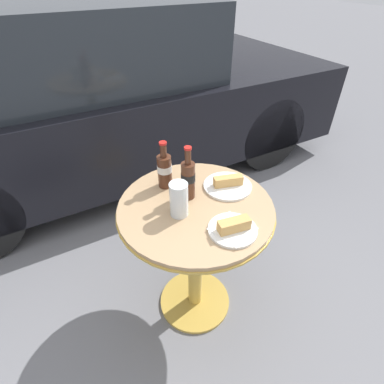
{
  "coord_description": "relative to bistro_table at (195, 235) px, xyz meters",
  "views": [
    {
      "loc": [
        -0.51,
        -0.89,
        1.62
      ],
      "look_at": [
        0.0,
        0.04,
        0.81
      ],
      "focal_mm": 28.0,
      "sensor_mm": 36.0,
      "label": 1
    }
  ],
  "objects": [
    {
      "name": "drinking_glass",
      "position": [
        -0.09,
        -0.02,
        0.26
      ],
      "size": [
        0.08,
        0.08,
        0.16
      ],
      "color": "black",
      "rests_on": "bistro_table"
    },
    {
      "name": "parked_car",
      "position": [
        0.08,
        1.81,
        0.1
      ],
      "size": [
        3.97,
        1.78,
        1.41
      ],
      "color": "black",
      "rests_on": "ground_plane"
    },
    {
      "name": "ground_plane",
      "position": [
        0.0,
        0.0,
        -0.56
      ],
      "size": [
        30.0,
        30.0,
        0.0
      ],
      "primitive_type": "plane",
      "color": "slate"
    },
    {
      "name": "bistro_table",
      "position": [
        0.0,
        0.0,
        0.0
      ],
      "size": [
        0.71,
        0.71,
        0.76
      ],
      "color": "gold",
      "rests_on": "ground_plane"
    },
    {
      "name": "lunch_plate_far",
      "position": [
        0.2,
        0.04,
        0.21
      ],
      "size": [
        0.23,
        0.23,
        0.06
      ],
      "color": "white",
      "rests_on": "bistro_table"
    },
    {
      "name": "cola_bottle_left",
      "position": [
        -0.0,
        0.07,
        0.29
      ],
      "size": [
        0.06,
        0.06,
        0.26
      ],
      "color": "#4C2819",
      "rests_on": "bistro_table"
    },
    {
      "name": "lunch_plate_near",
      "position": [
        0.05,
        -0.21,
        0.21
      ],
      "size": [
        0.2,
        0.2,
        0.06
      ],
      "color": "white",
      "rests_on": "bistro_table"
    },
    {
      "name": "cola_bottle_right",
      "position": [
        -0.06,
        0.2,
        0.28
      ],
      "size": [
        0.07,
        0.07,
        0.24
      ],
      "color": "#4C2819",
      "rests_on": "bistro_table"
    }
  ]
}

